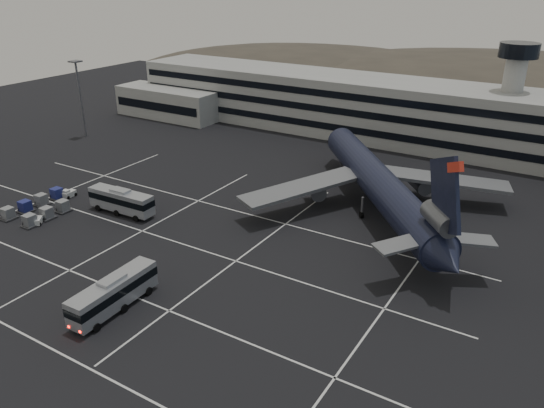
{
  "coord_description": "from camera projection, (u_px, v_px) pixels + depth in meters",
  "views": [
    {
      "loc": [
        50.4,
        -48.86,
        37.66
      ],
      "look_at": [
        11.83,
        14.05,
        5.0
      ],
      "focal_mm": 35.0,
      "sensor_mm": 36.0,
      "label": 1
    }
  ],
  "objects": [
    {
      "name": "ground",
      "position": [
        153.0,
        251.0,
        77.42
      ],
      "size": [
        260.0,
        260.0,
        0.0
      ],
      "primitive_type": "plane",
      "color": "black",
      "rests_on": "ground"
    },
    {
      "name": "lane_markings",
      "position": [
        161.0,
        251.0,
        77.53
      ],
      "size": [
        90.0,
        55.62,
        0.01
      ],
      "color": "silver",
      "rests_on": "ground"
    },
    {
      "name": "terminal",
      "position": [
        341.0,
        105.0,
        131.49
      ],
      "size": [
        125.0,
        26.0,
        24.0
      ],
      "color": "gray",
      "rests_on": "ground"
    },
    {
      "name": "hills",
      "position": [
        494.0,
        109.0,
        206.24
      ],
      "size": [
        352.0,
        180.0,
        44.0
      ],
      "color": "#38332B",
      "rests_on": "ground"
    },
    {
      "name": "lightpole_left",
      "position": [
        79.0,
        88.0,
        126.21
      ],
      "size": [
        2.4,
        2.4,
        18.28
      ],
      "color": "slate",
      "rests_on": "ground"
    },
    {
      "name": "trijet_main",
      "position": [
        380.0,
        184.0,
        87.59
      ],
      "size": [
        41.67,
        47.61,
        18.08
      ],
      "rotation": [
        0.0,
        0.0,
        0.69
      ],
      "color": "black",
      "rests_on": "ground"
    },
    {
      "name": "bus_near",
      "position": [
        114.0,
        292.0,
        63.31
      ],
      "size": [
        3.4,
        12.47,
        4.37
      ],
      "rotation": [
        0.0,
        0.0,
        0.03
      ],
      "color": "#93959A",
      "rests_on": "ground"
    },
    {
      "name": "bus_far",
      "position": [
        121.0,
        200.0,
        88.66
      ],
      "size": [
        12.36,
        3.48,
        4.33
      ],
      "rotation": [
        0.0,
        0.0,
        1.61
      ],
      "color": "#93959A",
      "rests_on": "ground"
    },
    {
      "name": "tug_a",
      "position": [
        69.0,
        194.0,
        95.59
      ],
      "size": [
        1.63,
        2.51,
        1.54
      ],
      "rotation": [
        0.0,
        0.0,
        0.08
      ],
      "color": "beige",
      "rests_on": "ground"
    },
    {
      "name": "tug_b",
      "position": [
        37.0,
        221.0,
        85.44
      ],
      "size": [
        2.43,
        2.57,
        1.43
      ],
      "rotation": [
        0.0,
        0.0,
        0.67
      ],
      "color": "beige",
      "rests_on": "ground"
    },
    {
      "name": "uld_cluster",
      "position": [
        39.0,
        207.0,
        89.32
      ],
      "size": [
        7.84,
        12.23,
        2.01
      ],
      "rotation": [
        0.0,
        0.0,
        0.03
      ],
      "color": "#2D2D30",
      "rests_on": "ground"
    }
  ]
}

